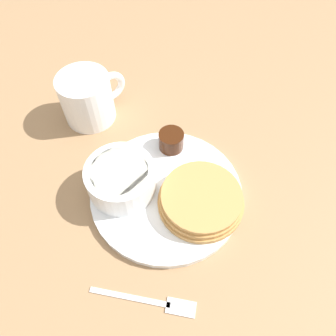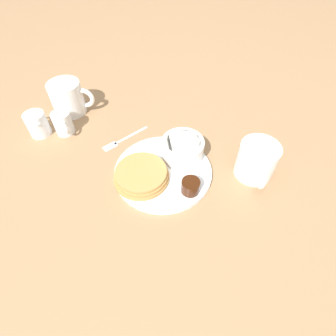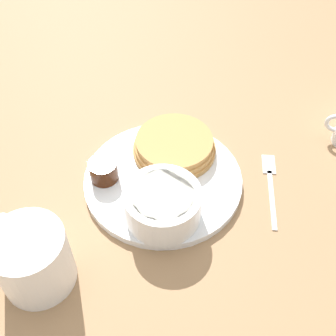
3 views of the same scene
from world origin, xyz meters
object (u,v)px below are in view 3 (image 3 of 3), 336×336
(bowl, at_px, (163,204))
(fork, at_px, (270,181))
(plate, at_px, (163,180))
(coffee_mug, at_px, (32,258))

(bowl, bearing_deg, fork, -97.25)
(plate, distance_m, coffee_mug, 0.22)
(coffee_mug, distance_m, fork, 0.36)
(plate, height_order, bowl, bowl)
(plate, relative_size, fork, 1.92)
(bowl, relative_size, fork, 0.85)
(coffee_mug, xyz_separation_m, fork, (-0.03, -0.35, -0.04))
(plate, relative_size, bowl, 2.26)
(plate, xyz_separation_m, bowl, (-0.06, 0.03, 0.03))
(coffee_mug, height_order, fork, coffee_mug)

